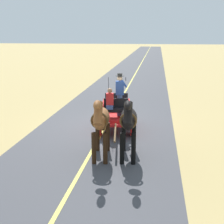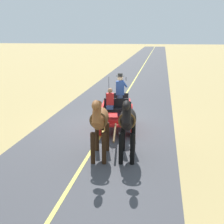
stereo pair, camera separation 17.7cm
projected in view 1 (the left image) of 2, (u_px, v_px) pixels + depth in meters
ground_plane at (106, 125)px, 13.55m from camera, size 200.00×200.00×0.00m
road_surface at (106, 125)px, 13.54m from camera, size 6.04×160.00×0.01m
road_centre_stripe at (106, 125)px, 13.54m from camera, size 0.12×160.00×0.00m
horse_drawn_carriage at (116, 112)px, 12.72m from camera, size 1.69×4.51×2.50m
horse_near_side at (129, 121)px, 9.65m from camera, size 0.66×2.13×2.21m
horse_off_side at (101, 121)px, 9.67m from camera, size 0.70×2.14×2.21m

